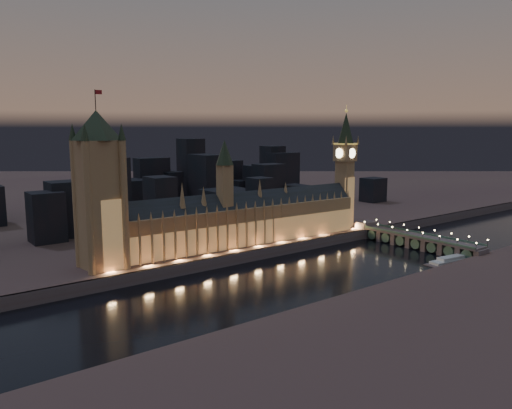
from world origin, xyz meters
TOP-DOWN VIEW (x-y plane):
  - ground_plane at (0.00, 0.00)m, footprint 2000.00×2000.00m
  - north_bank at (0.00, 520.00)m, footprint 2000.00×960.00m
  - embankment_wall at (0.00, 41.00)m, footprint 2000.00×2.50m
  - palace_of_westminster at (1.06, 61.75)m, footprint 202.00×27.30m
  - victoria_tower at (-110.00, 61.92)m, footprint 31.68×31.68m
  - elizabeth_tower at (108.00, 61.92)m, footprint 18.00×18.00m
  - westminster_bridge at (118.41, -3.46)m, footprint 16.45×113.00m
  - river_boat at (101.39, -47.75)m, footprint 46.36×16.23m
  - city_backdrop at (36.99, 245.56)m, footprint 459.12×215.63m

SIDE VIEW (x-z plane):
  - ground_plane at x=0.00m, z-range 0.00..0.00m
  - river_boat at x=101.39m, z-range -0.69..3.81m
  - north_bank at x=0.00m, z-range 0.00..8.00m
  - embankment_wall at x=0.00m, z-range 0.00..8.00m
  - westminster_bridge at x=118.41m, z-range -1.95..13.95m
  - palace_of_westminster at x=1.06m, z-range -12.63..65.37m
  - city_backdrop at x=36.99m, z-range -7.57..69.02m
  - victoria_tower at x=-110.00m, z-range 7.32..116.34m
  - elizabeth_tower at x=108.00m, z-range 14.02..119.83m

